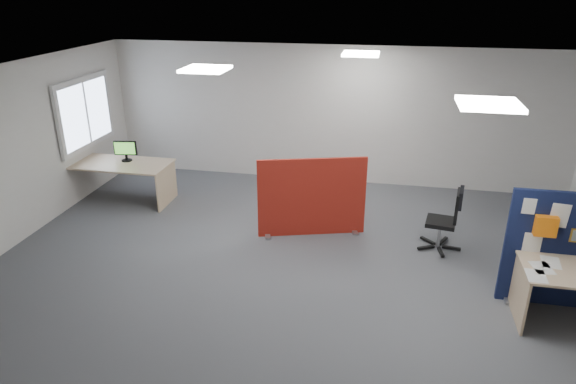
% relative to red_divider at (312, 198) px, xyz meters
% --- Properties ---
extents(floor, '(9.00, 9.00, 0.00)m').
position_rel_red_divider_xyz_m(floor, '(0.06, -1.02, -0.63)').
color(floor, '#4F5156').
rests_on(floor, ground).
extents(ceiling, '(9.00, 7.00, 0.02)m').
position_rel_red_divider_xyz_m(ceiling, '(0.06, -1.02, 2.07)').
color(ceiling, white).
rests_on(ceiling, wall_back).
extents(wall_back, '(9.00, 0.02, 2.70)m').
position_rel_red_divider_xyz_m(wall_back, '(0.06, 2.48, 0.72)').
color(wall_back, silver).
rests_on(wall_back, floor).
extents(wall_front, '(9.00, 0.02, 2.70)m').
position_rel_red_divider_xyz_m(wall_front, '(0.06, -4.52, 0.72)').
color(wall_front, silver).
rests_on(wall_front, floor).
extents(wall_left, '(0.02, 7.00, 2.70)m').
position_rel_red_divider_xyz_m(wall_left, '(-4.44, -1.02, 0.72)').
color(wall_left, silver).
rests_on(wall_left, floor).
extents(window, '(0.06, 1.70, 1.30)m').
position_rel_red_divider_xyz_m(window, '(-4.38, 0.98, 0.92)').
color(window, white).
rests_on(window, wall_left).
extents(ceiling_lights, '(4.10, 4.10, 0.04)m').
position_rel_red_divider_xyz_m(ceiling_lights, '(0.39, -0.35, 2.04)').
color(ceiling_lights, white).
rests_on(ceiling_lights, ceiling).
extents(red_divider, '(1.66, 0.54, 1.29)m').
position_rel_red_divider_xyz_m(red_divider, '(0.00, 0.00, 0.00)').
color(red_divider, maroon).
rests_on(red_divider, floor).
extents(second_desk, '(1.76, 0.88, 0.73)m').
position_rel_red_divider_xyz_m(second_desk, '(-3.62, 0.73, -0.07)').
color(second_desk, tan).
rests_on(second_desk, floor).
extents(monitor_second, '(0.41, 0.19, 0.38)m').
position_rel_red_divider_xyz_m(monitor_second, '(-3.58, 0.82, 0.31)').
color(monitor_second, black).
rests_on(monitor_second, second_desk).
extents(office_chair, '(0.65, 0.65, 0.99)m').
position_rel_red_divider_xyz_m(office_chair, '(2.08, -0.10, -0.07)').
color(office_chair, black).
rests_on(office_chair, floor).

